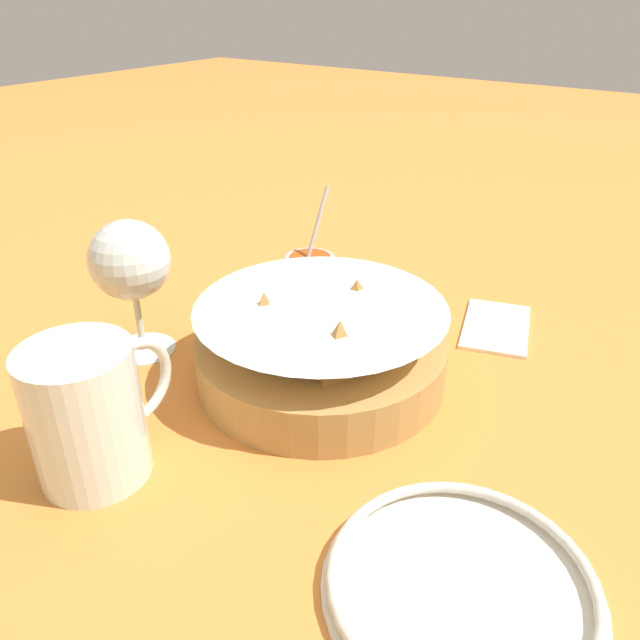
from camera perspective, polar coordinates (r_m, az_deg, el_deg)
The scene contains 7 objects.
ground_plane at distance 0.61m, azimuth 0.69°, elevation -5.57°, with size 4.00×4.00×0.00m, color orange.
food_basket at distance 0.59m, azimuth 0.02°, elevation -2.59°, with size 0.24×0.24×0.09m.
sauce_cup at distance 0.79m, azimuth -0.90°, elevation 4.79°, with size 0.07×0.06×0.12m.
wine_glass at distance 0.64m, azimuth -16.96°, elevation 4.89°, with size 0.08×0.08×0.14m.
beer_mug at distance 0.51m, azimuth -20.38°, elevation -8.36°, with size 0.13×0.08×0.11m.
side_plate at distance 0.44m, azimuth 12.81°, elevation -22.50°, with size 0.18×0.18×0.01m.
napkin at distance 0.72m, azimuth 15.81°, elevation -0.46°, with size 0.13×0.10×0.01m.
Camera 1 is at (-0.41, -0.28, 0.34)m, focal length 35.00 mm.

